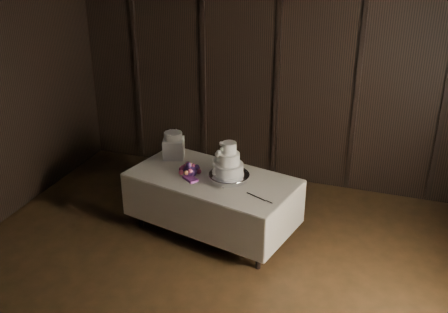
# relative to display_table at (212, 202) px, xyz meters

# --- Properties ---
(room) EXTENTS (6.08, 7.08, 3.08)m
(room) POSITION_rel_display_table_xyz_m (0.34, -1.78, 1.08)
(room) COLOR black
(room) RESTS_ON ground
(display_table) EXTENTS (2.17, 1.45, 0.76)m
(display_table) POSITION_rel_display_table_xyz_m (0.00, 0.00, 0.00)
(display_table) COLOR silver
(display_table) RESTS_ON ground
(cake_stand) EXTENTS (0.63, 0.63, 0.09)m
(cake_stand) POSITION_rel_display_table_xyz_m (0.23, -0.04, 0.39)
(cake_stand) COLOR silver
(cake_stand) RESTS_ON display_table
(wedding_cake) EXTENTS (0.39, 0.34, 0.40)m
(wedding_cake) POSITION_rel_display_table_xyz_m (0.20, -0.06, 0.59)
(wedding_cake) COLOR white
(wedding_cake) RESTS_ON cake_stand
(bouquet) EXTENTS (0.48, 0.50, 0.19)m
(bouquet) POSITION_rel_display_table_xyz_m (-0.27, -0.04, 0.41)
(bouquet) COLOR #E74F76
(bouquet) RESTS_ON display_table
(box_pedestal) EXTENTS (0.33, 0.33, 0.25)m
(box_pedestal) POSITION_rel_display_table_xyz_m (-0.66, 0.37, 0.47)
(box_pedestal) COLOR white
(box_pedestal) RESTS_ON display_table
(small_cake) EXTENTS (0.29, 0.29, 0.09)m
(small_cake) POSITION_rel_display_table_xyz_m (-0.66, 0.37, 0.64)
(small_cake) COLOR white
(small_cake) RESTS_ON box_pedestal
(cake_knife) EXTENTS (0.35, 0.18, 0.01)m
(cake_knife) POSITION_rel_display_table_xyz_m (0.64, -0.32, 0.35)
(cake_knife) COLOR silver
(cake_knife) RESTS_ON display_table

